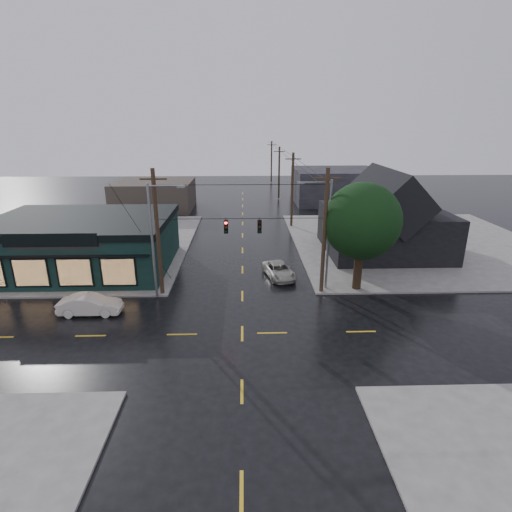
{
  "coord_description": "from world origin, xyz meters",
  "views": [
    {
      "loc": [
        0.2,
        -23.52,
        13.46
      ],
      "look_at": [
        1.1,
        5.58,
        3.55
      ],
      "focal_mm": 28.0,
      "sensor_mm": 36.0,
      "label": 1
    }
  ],
  "objects_px": {
    "corner_tree": "(362,221)",
    "utility_pole_ne": "(321,292)",
    "utility_pole_nw": "(163,294)",
    "suv_silver": "(279,271)",
    "sedan_cream": "(90,305)"
  },
  "relations": [
    {
      "from": "corner_tree",
      "to": "utility_pole_ne",
      "type": "xyz_separation_m",
      "value": [
        -3.06,
        -0.5,
        -5.87
      ]
    },
    {
      "from": "utility_pole_nw",
      "to": "suv_silver",
      "type": "relative_size",
      "value": 2.21
    },
    {
      "from": "corner_tree",
      "to": "utility_pole_nw",
      "type": "height_order",
      "value": "corner_tree"
    },
    {
      "from": "utility_pole_nw",
      "to": "sedan_cream",
      "type": "relative_size",
      "value": 2.27
    },
    {
      "from": "sedan_cream",
      "to": "utility_pole_ne",
      "type": "bearing_deg",
      "value": -79.77
    },
    {
      "from": "utility_pole_ne",
      "to": "sedan_cream",
      "type": "xyz_separation_m",
      "value": [
        -17.59,
        -3.3,
        0.74
      ]
    },
    {
      "from": "corner_tree",
      "to": "sedan_cream",
      "type": "relative_size",
      "value": 1.98
    },
    {
      "from": "corner_tree",
      "to": "utility_pole_ne",
      "type": "distance_m",
      "value": 6.64
    },
    {
      "from": "corner_tree",
      "to": "utility_pole_ne",
      "type": "height_order",
      "value": "corner_tree"
    },
    {
      "from": "corner_tree",
      "to": "suv_silver",
      "type": "height_order",
      "value": "corner_tree"
    },
    {
      "from": "utility_pole_ne",
      "to": "suv_silver",
      "type": "xyz_separation_m",
      "value": [
        -3.19,
        3.5,
        0.64
      ]
    },
    {
      "from": "utility_pole_ne",
      "to": "suv_silver",
      "type": "relative_size",
      "value": 2.21
    },
    {
      "from": "corner_tree",
      "to": "utility_pole_nw",
      "type": "relative_size",
      "value": 0.87
    },
    {
      "from": "utility_pole_nw",
      "to": "suv_silver",
      "type": "bearing_deg",
      "value": 19.62
    },
    {
      "from": "corner_tree",
      "to": "sedan_cream",
      "type": "bearing_deg",
      "value": -169.57
    }
  ]
}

